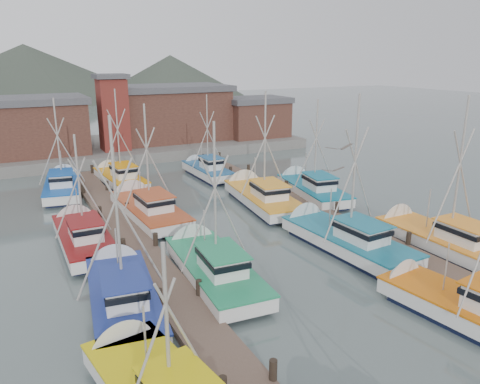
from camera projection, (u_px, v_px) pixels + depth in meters
name	position (u px, v px, depth m)	size (l,w,h in m)	color
ground	(281.00, 263.00, 27.35)	(260.00, 260.00, 0.00)	#526260
dock_left	(145.00, 257.00, 27.67)	(2.30, 46.00, 1.50)	brown
dock_right	(334.00, 220.00, 33.81)	(2.30, 46.00, 1.50)	brown
quay	(125.00, 147.00, 58.78)	(44.00, 16.00, 1.20)	gray
shed_left	(27.00, 126.00, 51.20)	(12.72, 8.48, 6.20)	brown
shed_center	(169.00, 112.00, 60.27)	(14.84, 9.54, 6.90)	brown
shed_right	(255.00, 117.00, 62.77)	(8.48, 6.36, 5.20)	brown
lookout_tower	(113.00, 112.00, 53.10)	(3.60, 3.60, 8.50)	maroon
distant_hills	(0.00, 101.00, 126.45)	(175.00, 140.00, 42.00)	#3B4539
boat_1	(462.00, 307.00, 21.22)	(3.91, 9.26, 8.17)	black
boat_4	(211.00, 266.00, 25.38)	(3.84, 9.78, 9.49)	black
boat_5	(341.00, 238.00, 29.36)	(4.24, 10.20, 10.56)	black
boat_6	(122.00, 293.00, 22.51)	(4.11, 9.66, 10.10)	black
boat_7	(439.00, 238.00, 29.21)	(4.24, 9.75, 10.45)	black
boat_8	(146.00, 208.00, 35.12)	(3.87, 10.33, 9.44)	black
boat_9	(260.00, 196.00, 38.08)	(4.38, 10.65, 10.12)	black
boat_10	(83.00, 236.00, 29.64)	(3.38, 9.05, 8.03)	black
boat_11	(310.00, 188.00, 40.32)	(4.43, 9.78, 9.18)	black
boat_12	(119.00, 178.00, 43.79)	(3.83, 9.10, 9.65)	black
boat_13	(205.00, 170.00, 46.89)	(3.48, 8.18, 8.79)	black
boat_14	(63.00, 185.00, 41.30)	(4.25, 9.58, 9.15)	black
gull_near	(339.00, 148.00, 19.72)	(1.55, 0.65, 0.24)	gray
gull_far	(333.00, 170.00, 26.70)	(1.54, 0.60, 0.24)	gray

